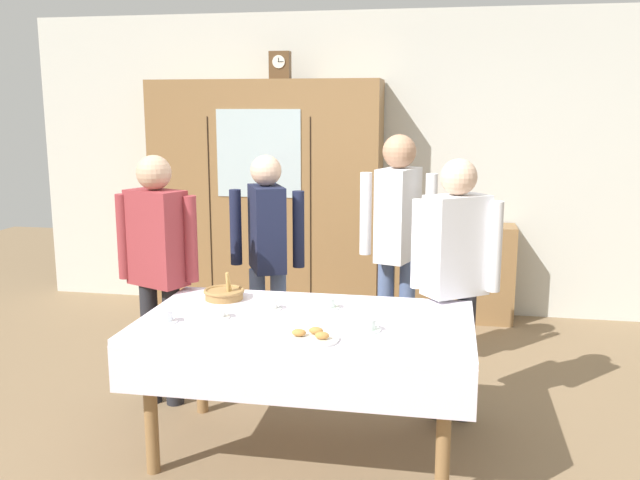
# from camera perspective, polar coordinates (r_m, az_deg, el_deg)

# --- Properties ---
(ground_plane) EXTENTS (12.00, 12.00, 0.00)m
(ground_plane) POSITION_cam_1_polar(r_m,az_deg,el_deg) (4.16, -0.53, -15.73)
(ground_plane) COLOR #846B4C
(ground_plane) RESTS_ON ground
(back_wall) EXTENTS (6.40, 0.10, 2.70)m
(back_wall) POSITION_cam_1_polar(r_m,az_deg,el_deg) (6.36, 4.08, 6.28)
(back_wall) COLOR silver
(back_wall) RESTS_ON ground
(dining_table) EXTENTS (1.76, 1.02, 0.76)m
(dining_table) POSITION_cam_1_polar(r_m,az_deg,el_deg) (3.69, -1.25, -8.14)
(dining_table) COLOR olive
(dining_table) RESTS_ON ground
(wall_cabinet) EXTENTS (2.07, 0.46, 2.10)m
(wall_cabinet) POSITION_cam_1_polar(r_m,az_deg,el_deg) (6.27, -4.48, 3.46)
(wall_cabinet) COLOR olive
(wall_cabinet) RESTS_ON ground
(mantel_clock) EXTENTS (0.18, 0.11, 0.24)m
(mantel_clock) POSITION_cam_1_polar(r_m,az_deg,el_deg) (6.19, -3.32, 14.22)
(mantel_clock) COLOR brown
(mantel_clock) RESTS_ON wall_cabinet
(bookshelf_low) EXTENTS (1.03, 0.35, 0.86)m
(bookshelf_low) POSITION_cam_1_polar(r_m,az_deg,el_deg) (6.22, 11.05, -2.61)
(bookshelf_low) COLOR olive
(bookshelf_low) RESTS_ON ground
(book_stack) EXTENTS (0.15, 0.21, 0.06)m
(book_stack) POSITION_cam_1_polar(r_m,az_deg,el_deg) (6.13, 11.20, 1.57)
(book_stack) COLOR #664C7A
(book_stack) RESTS_ON bookshelf_low
(tea_cup_center) EXTENTS (0.13, 0.13, 0.06)m
(tea_cup_center) POSITION_cam_1_polar(r_m,az_deg,el_deg) (3.50, 4.03, -7.08)
(tea_cup_center) COLOR silver
(tea_cup_center) RESTS_ON dining_table
(tea_cup_near_right) EXTENTS (0.13, 0.13, 0.06)m
(tea_cup_near_right) POSITION_cam_1_polar(r_m,az_deg,el_deg) (3.86, 0.68, -5.27)
(tea_cup_near_right) COLOR silver
(tea_cup_near_right) RESTS_ON dining_table
(tea_cup_back_edge) EXTENTS (0.13, 0.13, 0.06)m
(tea_cup_back_edge) POSITION_cam_1_polar(r_m,az_deg,el_deg) (3.72, -12.66, -6.22)
(tea_cup_back_edge) COLOR white
(tea_cup_back_edge) RESTS_ON dining_table
(tea_cup_far_left) EXTENTS (0.13, 0.13, 0.06)m
(tea_cup_far_left) POSITION_cam_1_polar(r_m,az_deg,el_deg) (3.86, -4.13, -5.35)
(tea_cup_far_left) COLOR white
(tea_cup_far_left) RESTS_ON dining_table
(tea_cup_mid_left) EXTENTS (0.13, 0.13, 0.06)m
(tea_cup_mid_left) POSITION_cam_1_polar(r_m,az_deg,el_deg) (3.74, -8.43, -5.98)
(tea_cup_mid_left) COLOR white
(tea_cup_mid_left) RESTS_ON dining_table
(bread_basket) EXTENTS (0.24, 0.24, 0.16)m
(bread_basket) POSITION_cam_1_polar(r_m,az_deg,el_deg) (4.08, -7.92, -4.39)
(bread_basket) COLOR #9E7542
(bread_basket) RESTS_ON dining_table
(pastry_plate) EXTENTS (0.28, 0.28, 0.05)m
(pastry_plate) POSITION_cam_1_polar(r_m,az_deg,el_deg) (3.37, -0.75, -8.03)
(pastry_plate) COLOR white
(pastry_plate) RESTS_ON dining_table
(spoon_mid_right) EXTENTS (0.12, 0.02, 0.01)m
(spoon_mid_right) POSITION_cam_1_polar(r_m,az_deg,el_deg) (4.03, -4.04, -4.97)
(spoon_mid_right) COLOR silver
(spoon_mid_right) RESTS_ON dining_table
(spoon_near_left) EXTENTS (0.12, 0.02, 0.01)m
(spoon_near_left) POSITION_cam_1_polar(r_m,az_deg,el_deg) (3.72, -0.01, -6.30)
(spoon_near_left) COLOR silver
(spoon_near_left) RESTS_ON dining_table
(person_near_right_end) EXTENTS (0.52, 0.40, 1.69)m
(person_near_right_end) POSITION_cam_1_polar(r_m,az_deg,el_deg) (4.72, 6.43, 0.70)
(person_near_right_end) COLOR slate
(person_near_right_end) RESTS_ON ground
(person_behind_table_left) EXTENTS (0.52, 0.37, 1.58)m
(person_behind_table_left) POSITION_cam_1_polar(r_m,az_deg,el_deg) (4.11, 11.13, -2.05)
(person_behind_table_left) COLOR #232328
(person_behind_table_left) RESTS_ON ground
(person_beside_shelf) EXTENTS (0.52, 0.41, 1.55)m
(person_beside_shelf) POSITION_cam_1_polar(r_m,az_deg,el_deg) (4.71, -4.40, -0.45)
(person_beside_shelf) COLOR slate
(person_beside_shelf) RESTS_ON ground
(person_by_cabinet) EXTENTS (0.52, 0.33, 1.59)m
(person_by_cabinet) POSITION_cam_1_polar(r_m,az_deg,el_deg) (4.37, -13.28, -1.34)
(person_by_cabinet) COLOR #232328
(person_by_cabinet) RESTS_ON ground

